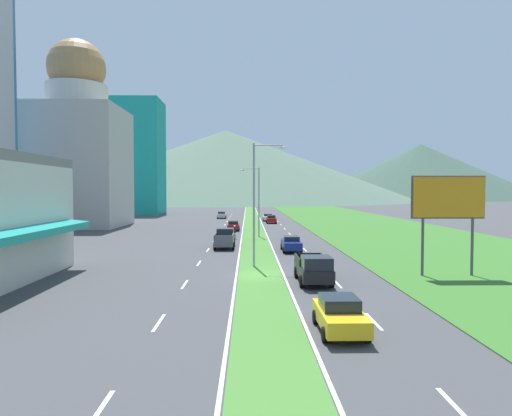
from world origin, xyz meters
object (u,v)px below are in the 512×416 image
at_px(pickup_truck_0, 225,239).
at_px(motorcycle_rider, 235,233).
at_px(street_lamp_near, 257,197).
at_px(street_lamp_mid, 257,197).
at_px(billboard_roadside, 448,201).
at_px(car_3, 291,244).
at_px(car_1, 340,314).
at_px(car_5, 222,215).
at_px(pickup_truck_1, 314,269).
at_px(car_0, 271,219).
at_px(car_4, 268,217).
at_px(car_2, 233,226).

relative_size(pickup_truck_0, motorcycle_rider, 2.70).
relative_size(street_lamp_near, street_lamp_mid, 1.08).
height_order(billboard_roadside, car_3, billboard_roadside).
xyz_separation_m(car_1, car_5, (-9.93, 80.66, -0.00)).
bearing_deg(car_3, pickup_truck_1, -0.06).
height_order(street_lamp_mid, car_5, street_lamp_mid).
distance_m(car_1, pickup_truck_0, 30.08).
xyz_separation_m(billboard_roadside, car_0, (-10.06, 52.86, -4.68)).
distance_m(car_4, car_5, 13.23).
bearing_deg(car_3, pickup_truck_0, -114.51).
xyz_separation_m(car_0, car_3, (0.00, -39.33, 0.02)).
xyz_separation_m(car_1, car_2, (-6.31, 49.93, -0.01)).
bearing_deg(car_2, pickup_truck_1, -170.41).
relative_size(car_2, pickup_truck_0, 0.79).
bearing_deg(pickup_truck_1, car_5, -171.66).
height_order(car_1, motorcycle_rider, motorcycle_rider).
distance_m(car_2, pickup_truck_1, 40.16).
bearing_deg(car_1, billboard_roadside, 140.37).
distance_m(street_lamp_near, billboard_roadside, 14.40).
bearing_deg(car_5, car_1, -172.98).
height_order(street_lamp_near, pickup_truck_1, street_lamp_near).
distance_m(street_lamp_mid, car_0, 25.65).
height_order(street_lamp_mid, billboard_roadside, street_lamp_mid).
distance_m(billboard_roadside, car_3, 17.50).
xyz_separation_m(car_4, car_5, (-9.96, 8.72, 0.03)).
xyz_separation_m(street_lamp_mid, car_5, (-7.10, 40.21, -4.53)).
relative_size(car_2, car_3, 0.94).
relative_size(street_lamp_near, billboard_roadside, 1.38).
height_order(car_5, pickup_truck_1, pickup_truck_1).
bearing_deg(car_4, pickup_truck_1, 0.33).
bearing_deg(street_lamp_mid, car_1, -85.99).
bearing_deg(car_3, street_lamp_near, -21.70).
bearing_deg(car_0, car_5, -145.75).
height_order(street_lamp_near, pickup_truck_0, street_lamp_near).
relative_size(car_0, pickup_truck_1, 0.76).
xyz_separation_m(car_3, pickup_truck_0, (-6.98, 3.18, 0.19)).
bearing_deg(pickup_truck_1, street_lamp_mid, -173.90).
distance_m(billboard_roadside, pickup_truck_1, 11.26).
bearing_deg(street_lamp_mid, pickup_truck_1, -83.90).
relative_size(car_3, motorcycle_rider, 2.28).
distance_m(car_3, motorcycle_rider, 13.23).
xyz_separation_m(car_4, motorcycle_rider, (-5.79, -34.06, -0.01)).
bearing_deg(car_2, motorcycle_rider, -177.41).
height_order(car_1, car_2, car_1).
height_order(car_2, motorcycle_rider, motorcycle_rider).
bearing_deg(car_5, car_0, -145.75).
height_order(billboard_roadside, motorcycle_rider, billboard_roadside).
height_order(street_lamp_near, car_0, street_lamp_near).
relative_size(street_lamp_mid, car_1, 2.25).
height_order(street_lamp_mid, pickup_truck_0, street_lamp_mid).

